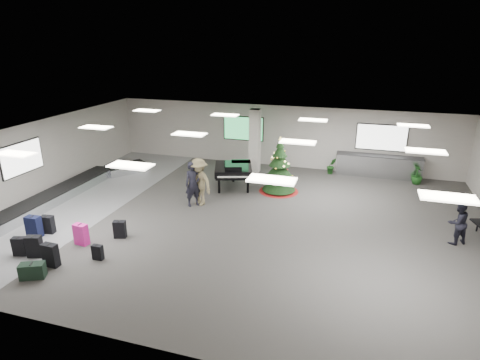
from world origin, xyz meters
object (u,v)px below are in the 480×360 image
(service_counter, at_px, (378,166))
(traveler_b, at_px, (199,182))
(traveler_a, at_px, (193,184))
(traveler_bench, at_px, (458,223))
(potted_plant_left, at_px, (331,166))
(pink_suitcase, at_px, (81,234))
(potted_plant_right, at_px, (417,175))
(grand_piano, at_px, (233,170))
(christmas_tree, at_px, (279,173))
(baggage_carousel, at_px, (66,192))

(service_counter, bearing_deg, traveler_b, -140.36)
(traveler_a, xyz_separation_m, traveler_bench, (9.58, -0.41, -0.17))
(potted_plant_left, bearing_deg, pink_suitcase, -126.36)
(service_counter, distance_m, potted_plant_right, 1.83)
(pink_suitcase, height_order, grand_piano, grand_piano)
(service_counter, height_order, traveler_b, traveler_b)
(traveler_b, bearing_deg, christmas_tree, 65.45)
(baggage_carousel, distance_m, potted_plant_right, 15.82)
(christmas_tree, height_order, grand_piano, christmas_tree)
(service_counter, height_order, pink_suitcase, service_counter)
(christmas_tree, xyz_separation_m, potted_plant_right, (5.98, 2.83, -0.42))
(traveler_bench, relative_size, potted_plant_right, 1.72)
(traveler_bench, bearing_deg, service_counter, -101.68)
(traveler_a, xyz_separation_m, potted_plant_left, (5.01, 5.76, -0.52))
(baggage_carousel, distance_m, potted_plant_left, 12.44)
(christmas_tree, bearing_deg, traveler_bench, -24.44)
(christmas_tree, bearing_deg, grand_piano, -175.97)
(pink_suitcase, height_order, traveler_b, traveler_b)
(service_counter, xyz_separation_m, pink_suitcase, (-9.49, -10.09, -0.19))
(baggage_carousel, height_order, service_counter, service_counter)
(christmas_tree, bearing_deg, potted_plant_right, 25.36)
(traveler_bench, height_order, potted_plant_left, traveler_bench)
(christmas_tree, bearing_deg, traveler_b, -139.05)
(service_counter, height_order, grand_piano, grand_piano)
(pink_suitcase, height_order, traveler_bench, traveler_bench)
(service_counter, height_order, christmas_tree, christmas_tree)
(baggage_carousel, distance_m, traveler_a, 5.70)
(baggage_carousel, bearing_deg, potted_plant_right, 22.92)
(traveler_a, bearing_deg, potted_plant_right, -13.57)
(service_counter, bearing_deg, traveler_bench, -69.87)
(pink_suitcase, xyz_separation_m, potted_plant_right, (11.22, 9.52, 0.08))
(christmas_tree, bearing_deg, pink_suitcase, -128.10)
(christmas_tree, height_order, potted_plant_left, christmas_tree)
(baggage_carousel, distance_m, pink_suitcase, 4.75)
(traveler_bench, distance_m, potted_plant_right, 5.87)
(potted_plant_left, bearing_deg, service_counter, 5.98)
(pink_suitcase, bearing_deg, traveler_b, 66.92)
(pink_suitcase, xyz_separation_m, potted_plant_left, (7.26, 9.86, 0.05))
(traveler_bench, xyz_separation_m, potted_plant_right, (-0.61, 5.83, -0.32))
(traveler_a, distance_m, traveler_bench, 9.59)
(grand_piano, relative_size, traveler_b, 1.26)
(potted_plant_left, xyz_separation_m, potted_plant_right, (3.96, -0.34, 0.03))
(traveler_a, bearing_deg, service_counter, -5.09)
(baggage_carousel, xyz_separation_m, christmas_tree, (8.60, 3.33, 0.65))
(service_counter, distance_m, grand_piano, 7.26)
(baggage_carousel, xyz_separation_m, potted_plant_right, (14.57, 6.16, 0.23))
(pink_suitcase, bearing_deg, baggage_carousel, 141.72)
(grand_piano, relative_size, potted_plant_right, 2.81)
(traveler_a, bearing_deg, potted_plant_left, 4.28)
(potted_plant_left, bearing_deg, grand_piano, -140.96)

